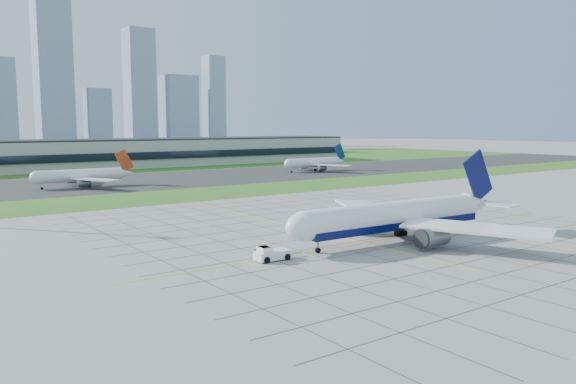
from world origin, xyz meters
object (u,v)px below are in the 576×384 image
crew_near (255,254)px  distant_jet_2 (315,163)px  airliner (396,217)px  pushback_tug (271,254)px  distant_jet_1 (82,175)px  crew_far (506,229)px

crew_near → distant_jet_2: distant_jet_2 is taller
airliner → pushback_tug: size_ratio=6.22×
pushback_tug → crew_near: size_ratio=5.29×
pushback_tug → distant_jet_2: size_ratio=0.22×
airliner → pushback_tug: 30.11m
distant_jet_1 → airliner: bearing=-80.9°
airliner → crew_near: 32.03m
airliner → distant_jet_1: 141.45m
airliner → pushback_tug: bearing=-180.0°
airliner → crew_near: bearing=175.7°
distant_jet_1 → crew_near: bearing=-93.9°
airliner → crew_far: airliner is taller
crew_far → distant_jet_1: (-47.81, 148.07, 3.70)m
crew_far → distant_jet_1: 155.64m
crew_near → crew_far: 58.36m
airliner → distant_jet_1: size_ratio=1.35×
crew_far → pushback_tug: bearing=179.2°
distant_jet_2 → crew_far: bearing=-114.5°
crew_near → distant_jet_2: bearing=-23.0°
crew_near → distant_jet_1: bearing=14.9°
crew_near → pushback_tug: bearing=-126.3°
crew_near → airliner: bearing=-77.7°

